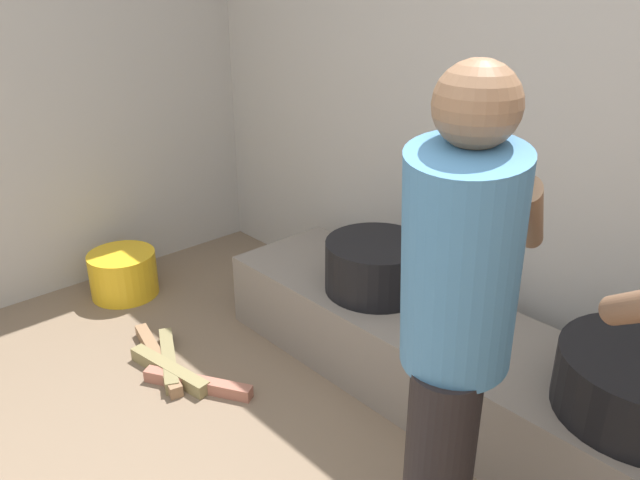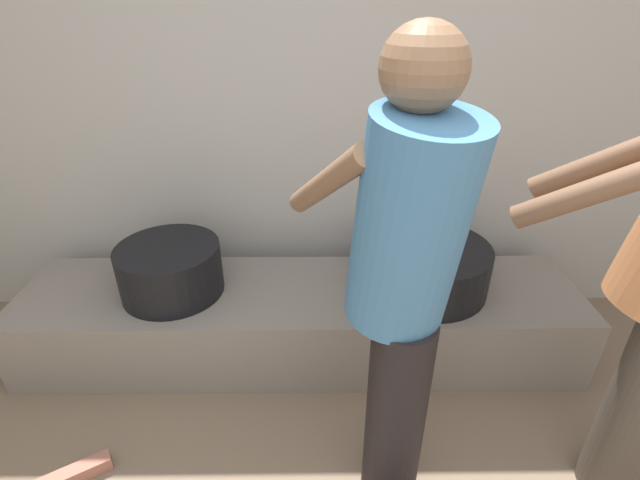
# 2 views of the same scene
# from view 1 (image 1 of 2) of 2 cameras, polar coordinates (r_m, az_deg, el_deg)

# --- Properties ---
(block_enclosure_rear) EXTENTS (5.42, 0.20, 2.34)m
(block_enclosure_rear) POSITION_cam_1_polar(r_m,az_deg,el_deg) (2.71, 26.31, 8.50)
(block_enclosure_rear) COLOR #ADA8A0
(block_enclosure_rear) RESTS_ON ground_plane
(hearth_ledge) EXTENTS (2.66, 0.60, 0.37)m
(hearth_ledge) POSITION_cam_1_polar(r_m,az_deg,el_deg) (2.77, 14.16, -11.98)
(hearth_ledge) COLOR slate
(hearth_ledge) RESTS_ON ground_plane
(cooking_pot_secondary) EXTENTS (0.47, 0.47, 0.24)m
(cooking_pot_secondary) POSITION_cam_1_polar(r_m,az_deg,el_deg) (2.92, 5.07, -2.33)
(cooking_pot_secondary) COLOR black
(cooking_pot_secondary) RESTS_ON hearth_ledge
(cook_in_blue_shirt) EXTENTS (0.57, 0.73, 1.58)m
(cook_in_blue_shirt) POSITION_cam_1_polar(r_m,az_deg,el_deg) (1.73, 11.98, -7.10)
(cook_in_blue_shirt) COLOR black
(cook_in_blue_shirt) RESTS_ON ground_plane
(bucket_yellow_plastic) EXTENTS (0.38, 0.38, 0.25)m
(bucket_yellow_plastic) POSITION_cam_1_polar(r_m,az_deg,el_deg) (3.80, -17.17, -2.90)
(bucket_yellow_plastic) COLOR gold
(bucket_yellow_plastic) RESTS_ON ground_plane
(firewood_pile) EXTENTS (0.84, 0.31, 0.06)m
(firewood_pile) POSITION_cam_1_polar(r_m,az_deg,el_deg) (3.10, -13.07, -11.04)
(firewood_pile) COLOR olive
(firewood_pile) RESTS_ON ground_plane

